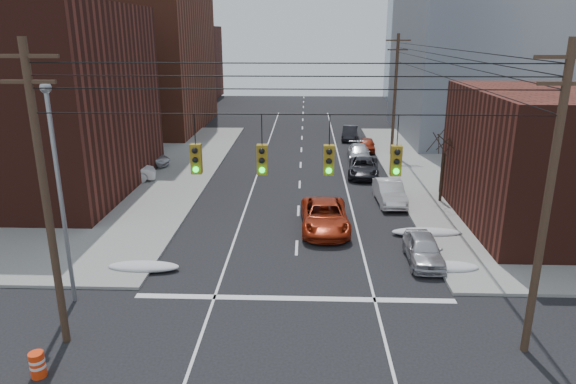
# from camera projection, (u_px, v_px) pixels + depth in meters

# --- Properties ---
(building_brick_far) EXTENTS (22.00, 18.00, 12.00)m
(building_brick_far) POSITION_uv_depth(u_px,v_px,m) (149.00, 64.00, 85.84)
(building_brick_far) COLOR #441B14
(building_brick_far) RESTS_ON ground
(building_office) EXTENTS (22.00, 20.00, 25.00)m
(building_office) POSITION_uv_depth(u_px,v_px,m) (513.00, 18.00, 53.66)
(building_office) COLOR gray
(building_office) RESTS_ON ground
(building_glass) EXTENTS (20.00, 18.00, 22.00)m
(building_glass) POSITION_uv_depth(u_px,v_px,m) (460.00, 32.00, 78.84)
(building_glass) COLOR gray
(building_glass) RESTS_ON ground
(utility_pole_left) EXTENTS (2.20, 0.28, 11.00)m
(utility_pole_left) POSITION_uv_depth(u_px,v_px,m) (45.00, 195.00, 17.61)
(utility_pole_left) COLOR #473323
(utility_pole_left) RESTS_ON ground
(utility_pole_right) EXTENTS (2.20, 0.28, 11.00)m
(utility_pole_right) POSITION_uv_depth(u_px,v_px,m) (548.00, 200.00, 17.03)
(utility_pole_right) COLOR #473323
(utility_pole_right) RESTS_ON ground
(utility_pole_far) EXTENTS (2.20, 0.28, 11.00)m
(utility_pole_far) POSITION_uv_depth(u_px,v_px,m) (395.00, 93.00, 46.59)
(utility_pole_far) COLOR #473323
(utility_pole_far) RESTS_ON ground
(traffic_signals) EXTENTS (17.00, 0.42, 2.02)m
(traffic_signals) POSITION_uv_depth(u_px,v_px,m) (295.00, 158.00, 16.87)
(traffic_signals) COLOR black
(traffic_signals) RESTS_ON ground
(street_light) EXTENTS (0.44, 0.44, 9.32)m
(street_light) POSITION_uv_depth(u_px,v_px,m) (58.00, 178.00, 20.57)
(street_light) COLOR gray
(street_light) RESTS_ON ground
(bare_tree) EXTENTS (2.09, 2.20, 4.93)m
(bare_tree) POSITION_uv_depth(u_px,v_px,m) (442.00, 170.00, 34.24)
(bare_tree) COLOR black
(bare_tree) RESTS_ON ground
(snow_nw) EXTENTS (3.50, 1.08, 0.42)m
(snow_nw) POSITION_uv_depth(u_px,v_px,m) (144.00, 267.00, 24.96)
(snow_nw) COLOR silver
(snow_nw) RESTS_ON ground
(snow_ne) EXTENTS (3.00, 1.08, 0.42)m
(snow_ne) POSITION_uv_depth(u_px,v_px,m) (448.00, 267.00, 24.94)
(snow_ne) COLOR silver
(snow_ne) RESTS_ON ground
(snow_east_far) EXTENTS (4.00, 1.08, 0.42)m
(snow_east_far) POSITION_uv_depth(u_px,v_px,m) (427.00, 232.00, 29.23)
(snow_east_far) COLOR silver
(snow_east_far) RESTS_ON ground
(red_pickup) EXTENTS (2.85, 5.92, 1.63)m
(red_pickup) POSITION_uv_depth(u_px,v_px,m) (325.00, 216.00, 30.01)
(red_pickup) COLOR #9B260E
(red_pickup) RESTS_ON ground
(parked_car_a) EXTENTS (1.76, 4.18, 1.41)m
(parked_car_a) POSITION_uv_depth(u_px,v_px,m) (423.00, 249.00, 25.74)
(parked_car_a) COLOR #B7B7BC
(parked_car_a) RESTS_ON ground
(parked_car_b) EXTENTS (1.82, 4.75, 1.55)m
(parked_car_b) POSITION_uv_depth(u_px,v_px,m) (389.00, 192.00, 34.61)
(parked_car_b) COLOR silver
(parked_car_b) RESTS_ON ground
(parked_car_c) EXTENTS (2.92, 5.36, 1.42)m
(parked_car_c) POSITION_uv_depth(u_px,v_px,m) (364.00, 167.00, 41.18)
(parked_car_c) COLOR black
(parked_car_c) RESTS_ON ground
(parked_car_d) EXTENTS (2.13, 4.89, 1.40)m
(parked_car_d) POSITION_uv_depth(u_px,v_px,m) (359.00, 153.00, 46.15)
(parked_car_d) COLOR #B7B8BD
(parked_car_d) RESTS_ON ground
(parked_car_e) EXTENTS (1.75, 3.76, 1.24)m
(parked_car_e) POSITION_uv_depth(u_px,v_px,m) (367.00, 145.00, 49.79)
(parked_car_e) COLOR maroon
(parked_car_e) RESTS_ON ground
(parked_car_f) EXTENTS (2.12, 4.59, 1.46)m
(parked_car_f) POSITION_uv_depth(u_px,v_px,m) (350.00, 133.00, 55.04)
(parked_car_f) COLOR black
(parked_car_f) RESTS_ON ground
(lot_car_a) EXTENTS (4.86, 2.69, 1.52)m
(lot_car_a) POSITION_uv_depth(u_px,v_px,m) (124.00, 172.00, 39.19)
(lot_car_a) COLOR silver
(lot_car_a) RESTS_ON sidewalk_nw
(lot_car_b) EXTENTS (4.75, 2.51, 1.27)m
(lot_car_b) POSITION_uv_depth(u_px,v_px,m) (143.00, 159.00, 43.63)
(lot_car_b) COLOR #B5B4BA
(lot_car_b) RESTS_ON sidewalk_nw
(lot_car_c) EXTENTS (5.38, 3.75, 1.45)m
(lot_car_c) POSITION_uv_depth(u_px,v_px,m) (84.00, 170.00, 39.75)
(lot_car_c) COLOR black
(lot_car_c) RESTS_ON sidewalk_nw
(lot_car_d) EXTENTS (4.15, 2.27, 1.34)m
(lot_car_d) POSITION_uv_depth(u_px,v_px,m) (38.00, 173.00, 39.06)
(lot_car_d) COLOR silver
(lot_car_d) RESTS_ON sidewalk_nw
(construction_barrel) EXTENTS (0.64, 0.64, 0.90)m
(construction_barrel) POSITION_uv_depth(u_px,v_px,m) (38.00, 364.00, 17.21)
(construction_barrel) COLOR #F1360C
(construction_barrel) RESTS_ON ground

